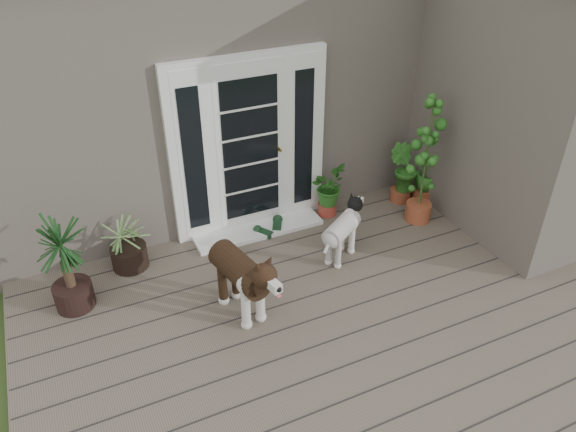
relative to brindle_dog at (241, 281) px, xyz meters
name	(u,v)px	position (x,y,z in m)	size (l,w,h in m)	color
deck	(355,336)	(0.90, -0.74, -0.46)	(6.20, 4.60, 0.12)	#6B5B4C
house_main	(208,63)	(0.90, 3.51, 1.03)	(7.40, 4.00, 3.10)	#665E54
house_wing	(529,107)	(3.80, 0.36, 1.03)	(1.60, 2.40, 3.10)	#665E54
door_unit	(249,146)	(0.70, 1.46, 0.68)	(1.90, 0.14, 2.15)	white
door_step	(258,230)	(0.70, 1.26, -0.37)	(1.60, 0.40, 0.05)	white
brindle_dog	(241,281)	(0.00, 0.00, 0.00)	(0.41, 0.95, 0.79)	#332012
white_dog	(341,236)	(1.34, 0.37, -0.10)	(0.31, 0.72, 0.60)	white
spider_plant	(126,240)	(-0.87, 1.23, -0.04)	(0.67, 0.67, 0.71)	#82965C
yucca	(65,264)	(-1.52, 0.80, 0.14)	(0.74, 0.74, 1.07)	black
herb_a	(328,194)	(1.66, 1.26, -0.10)	(0.46, 0.46, 0.59)	#1C4C15
herb_b	(402,181)	(2.71, 1.15, -0.10)	(0.39, 0.39, 0.59)	#1A5C1A
herb_c	(426,180)	(3.01, 1.04, -0.11)	(0.37, 0.37, 0.58)	#224C15
sapling	(426,160)	(2.64, 0.66, 0.45)	(0.50, 0.50, 1.69)	#195217
clog_left	(263,232)	(0.72, 1.16, -0.35)	(0.13, 0.28, 0.08)	#15341B
clog_right	(277,224)	(0.94, 1.24, -0.35)	(0.15, 0.32, 0.10)	black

